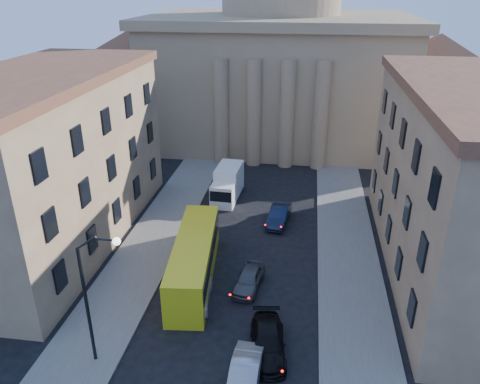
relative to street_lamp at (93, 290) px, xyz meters
The scene contains 13 objects.
sidewalk_left 11.38m from the street_lamp, 98.71° to the left, with size 5.00×60.00×0.15m, color #615D59.
sidewalk_right 19.14m from the street_lamp, 32.88° to the left, with size 5.00×60.00×0.15m, color #615D59.
church 48.43m from the street_lamp, 81.65° to the left, with size 68.02×28.76×36.60m.
building_left 17.36m from the street_lamp, 125.62° to the left, with size 11.60×26.60×14.70m.
building_right 27.84m from the street_lamp, 30.29° to the left, with size 11.60×26.60×14.70m.
street_lamp is the anchor object (origin of this frame).
car_right_near 9.85m from the street_lamp, ahead, with size 1.64×4.71×1.55m, color #919398.
car_left_mid 8.75m from the street_lamp, 56.43° to the left, with size 2.31×5.01×1.39m, color silver.
car_right_mid 11.02m from the street_lamp, 12.99° to the left, with size 2.14×5.27×1.53m, color black.
car_right_far 12.56m from the street_lamp, 48.43° to the left, with size 1.76×4.38×1.49m, color #47474B.
car_right_distant 21.98m from the street_lamp, 64.46° to the left, with size 1.68×4.81×1.58m, color black.
city_bus 10.55m from the street_lamp, 69.62° to the left, with size 3.97×12.22×3.38m.
box_truck 24.83m from the street_lamp, 81.87° to the left, with size 2.70×6.17×3.32m.
Camera 1 is at (4.40, -12.28, 21.21)m, focal length 35.00 mm.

